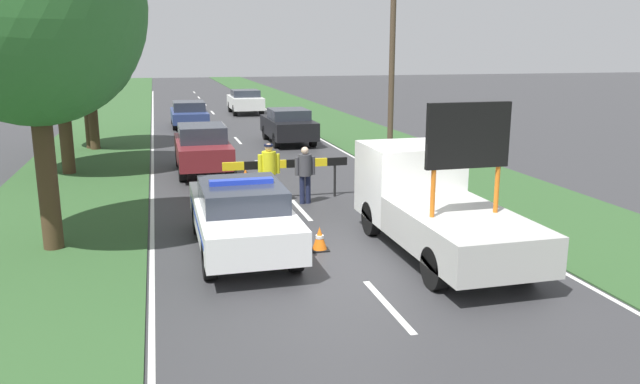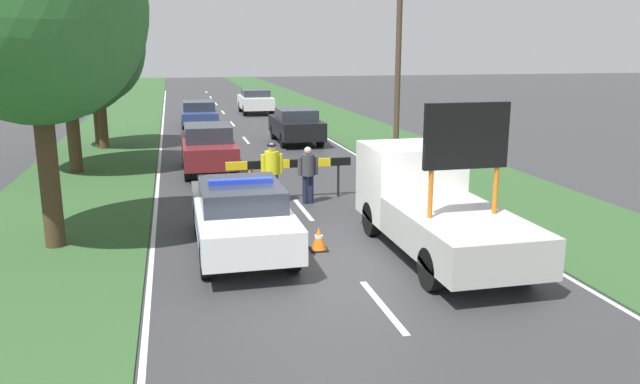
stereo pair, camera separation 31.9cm
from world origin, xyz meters
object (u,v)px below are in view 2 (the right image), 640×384
Objects in this scene: queued_car_van_white at (255,101)px; roadside_tree_near_left at (32,7)px; queued_car_sedan_black at (296,125)px; work_truck at (432,203)px; roadside_tree_near_right at (65,37)px; roadside_tree_mid_left at (96,46)px; traffic_cone_near_police at (211,203)px; queued_car_wagon_maroon at (208,147)px; police_officer at (272,168)px; police_car at (241,214)px; road_barrier at (289,166)px; queued_car_hatch_blue at (199,113)px; traffic_cone_centre_front at (240,202)px; pedestrian_civilian at (308,170)px; roadside_tree_mid_right at (93,52)px; traffic_cone_near_truck at (250,179)px; traffic_cone_behind_barrier at (319,239)px; utility_pole at (399,42)px.

roadside_tree_near_left reaches higher than queued_car_van_white.
roadside_tree_near_left is (-7.98, -13.60, 4.19)m from queued_car_sedan_black.
work_truck is 14.03m from roadside_tree_near_right.
roadside_tree_near_right reaches higher than roadside_tree_mid_left.
queued_car_wagon_maroon reaches higher than traffic_cone_near_police.
work_truck is 1.22× the size of queued_car_wagon_maroon.
roadside_tree_near_left is at bearing 59.61° from queued_car_sedan_black.
police_officer is 5.20m from queued_car_wagon_maroon.
traffic_cone_near_police is at bearing -58.34° from roadside_tree_near_right.
police_car is at bearing -81.32° from traffic_cone_near_police.
queued_car_hatch_blue is (-1.75, 17.66, -0.24)m from road_barrier.
traffic_cone_centre_front is at bearing -48.13° from work_truck.
work_truck is 9.01× the size of traffic_cone_centre_front.
police_officer reaches higher than pedestrian_civilian.
roadside_tree_mid_right reaches higher than queued_car_van_white.
work_truck is at bearing -51.10° from roadside_tree_near_right.
police_car is at bearing 91.04° from queued_car_wagon_maroon.
police_car is at bearing -107.89° from road_barrier.
roadside_tree_near_right reaches higher than traffic_cone_near_truck.
queued_car_hatch_blue reaches higher than traffic_cone_centre_front.
roadside_tree_mid_right is at bearing 110.87° from traffic_cone_behind_barrier.
queued_car_hatch_blue is 15.56m from utility_pole.
utility_pole reaches higher than queued_car_hatch_blue.
pedestrian_civilian is at bearing 62.11° from police_car.
queued_car_wagon_maroon reaches higher than traffic_cone_centre_front.
roadside_tree_near_left reaches higher than traffic_cone_centre_front.
queued_car_hatch_blue is at bearing -89.79° from police_officer.
pedestrian_civilian is 13.36m from roadside_tree_mid_left.
queued_car_hatch_blue is at bearing -91.08° from queued_car_wagon_maroon.
utility_pole reaches higher than police_car.
police_car is at bearing -13.28° from work_truck.
traffic_cone_behind_barrier is at bearing -12.36° from work_truck.
traffic_cone_near_police is (-4.38, 3.84, -0.69)m from work_truck.
roadside_tree_mid_right is at bearing 56.16° from queued_car_hatch_blue.
police_car is at bearing -95.49° from traffic_cone_centre_front.
queued_car_van_white is 20.42m from roadside_tree_near_right.
queued_car_sedan_black is 13.13m from queued_car_van_white.
road_barrier reaches higher than traffic_cone_behind_barrier.
traffic_cone_centre_front is 13.24m from roadside_tree_mid_left.
utility_pole is (6.60, -0.64, 3.52)m from queued_car_wagon_maroon.
work_truck is 1.52× the size of road_barrier.
queued_car_sedan_black is at bearing -91.32° from work_truck.
utility_pole is at bearing -106.27° from work_truck.
police_officer is 11.24m from queued_car_sedan_black.
queued_car_hatch_blue is at bearing 58.68° from roadside_tree_mid_left.
police_car is at bearing 74.50° from queued_car_sedan_black.
pedestrian_civilian is 2.52m from traffic_cone_near_truck.
queued_car_sedan_black reaches higher than queued_car_hatch_blue.
pedestrian_civilian is at bearing 22.48° from roadside_tree_near_left.
traffic_cone_near_truck is (0.88, 5.69, -0.46)m from police_car.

